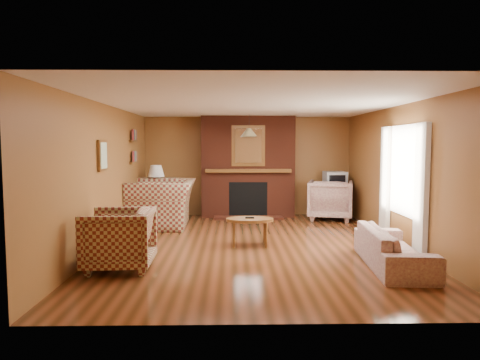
{
  "coord_description": "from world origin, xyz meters",
  "views": [
    {
      "loc": [
        -0.38,
        -7.22,
        1.72
      ],
      "look_at": [
        -0.23,
        0.6,
        1.08
      ],
      "focal_mm": 32.0,
      "sensor_mm": 36.0,
      "label": 1
    }
  ],
  "objects_px": {
    "floral_sofa": "(393,248)",
    "crt_tv": "(335,181)",
    "floral_armchair": "(330,200)",
    "tv_stand": "(334,204)",
    "plaid_armchair": "(119,239)",
    "table_lamp": "(156,177)",
    "fireplace": "(248,167)",
    "coffee_table": "(250,222)",
    "side_table": "(157,206)",
    "plaid_loveseat": "(163,203)"
  },
  "relations": [
    {
      "from": "floral_sofa",
      "to": "tv_stand",
      "type": "height_order",
      "value": "tv_stand"
    },
    {
      "from": "tv_stand",
      "to": "crt_tv",
      "type": "relative_size",
      "value": 1.28
    },
    {
      "from": "plaid_armchair",
      "to": "table_lamp",
      "type": "height_order",
      "value": "table_lamp"
    },
    {
      "from": "table_lamp",
      "to": "crt_tv",
      "type": "bearing_deg",
      "value": 4.74
    },
    {
      "from": "plaid_loveseat",
      "to": "crt_tv",
      "type": "bearing_deg",
      "value": 103.43
    },
    {
      "from": "plaid_loveseat",
      "to": "coffee_table",
      "type": "xyz_separation_m",
      "value": [
        1.77,
        -1.81,
        -0.08
      ]
    },
    {
      "from": "plaid_armchair",
      "to": "coffee_table",
      "type": "height_order",
      "value": "plaid_armchair"
    },
    {
      "from": "floral_armchair",
      "to": "side_table",
      "type": "bearing_deg",
      "value": 16.66
    },
    {
      "from": "crt_tv",
      "to": "plaid_armchair",
      "type": "bearing_deg",
      "value": -133.89
    },
    {
      "from": "fireplace",
      "to": "coffee_table",
      "type": "distance_m",
      "value": 3.12
    },
    {
      "from": "plaid_armchair",
      "to": "floral_armchair",
      "type": "bearing_deg",
      "value": 133.41
    },
    {
      "from": "fireplace",
      "to": "side_table",
      "type": "relative_size",
      "value": 3.7
    },
    {
      "from": "floral_sofa",
      "to": "crt_tv",
      "type": "bearing_deg",
      "value": 2.52
    },
    {
      "from": "fireplace",
      "to": "tv_stand",
      "type": "height_order",
      "value": "fireplace"
    },
    {
      "from": "plaid_loveseat",
      "to": "floral_armchair",
      "type": "bearing_deg",
      "value": 100.55
    },
    {
      "from": "plaid_armchair",
      "to": "floral_armchair",
      "type": "distance_m",
      "value": 5.49
    },
    {
      "from": "tv_stand",
      "to": "side_table",
      "type": "bearing_deg",
      "value": -173.11
    },
    {
      "from": "floral_sofa",
      "to": "crt_tv",
      "type": "height_order",
      "value": "crt_tv"
    },
    {
      "from": "side_table",
      "to": "floral_sofa",
      "type": "bearing_deg",
      "value": -43.3
    },
    {
      "from": "plaid_loveseat",
      "to": "crt_tv",
      "type": "xyz_separation_m",
      "value": [
        3.9,
        1.03,
        0.38
      ]
    },
    {
      "from": "floral_armchair",
      "to": "tv_stand",
      "type": "relative_size",
      "value": 1.56
    },
    {
      "from": "plaid_loveseat",
      "to": "floral_sofa",
      "type": "bearing_deg",
      "value": 49.22
    },
    {
      "from": "coffee_table",
      "to": "crt_tv",
      "type": "relative_size",
      "value": 1.61
    },
    {
      "from": "floral_sofa",
      "to": "side_table",
      "type": "distance_m",
      "value": 5.5
    },
    {
      "from": "side_table",
      "to": "coffee_table",
      "type": "bearing_deg",
      "value": -50.94
    },
    {
      "from": "table_lamp",
      "to": "side_table",
      "type": "bearing_deg",
      "value": 0.0
    },
    {
      "from": "fireplace",
      "to": "crt_tv",
      "type": "height_order",
      "value": "fireplace"
    },
    {
      "from": "fireplace",
      "to": "floral_armchair",
      "type": "relative_size",
      "value": 2.39
    },
    {
      "from": "table_lamp",
      "to": "crt_tv",
      "type": "relative_size",
      "value": 1.23
    },
    {
      "from": "plaid_armchair",
      "to": "coffee_table",
      "type": "relative_size",
      "value": 1.15
    },
    {
      "from": "side_table",
      "to": "crt_tv",
      "type": "distance_m",
      "value": 4.2
    },
    {
      "from": "floral_sofa",
      "to": "coffee_table",
      "type": "distance_m",
      "value": 2.36
    },
    {
      "from": "table_lamp",
      "to": "crt_tv",
      "type": "height_order",
      "value": "table_lamp"
    },
    {
      "from": "coffee_table",
      "to": "floral_sofa",
      "type": "bearing_deg",
      "value": -32.9
    },
    {
      "from": "table_lamp",
      "to": "tv_stand",
      "type": "relative_size",
      "value": 0.96
    },
    {
      "from": "coffee_table",
      "to": "table_lamp",
      "type": "relative_size",
      "value": 1.31
    },
    {
      "from": "table_lamp",
      "to": "crt_tv",
      "type": "xyz_separation_m",
      "value": [
        4.15,
        0.34,
        -0.12
      ]
    },
    {
      "from": "plaid_loveseat",
      "to": "plaid_armchair",
      "type": "bearing_deg",
      "value": -3.15
    },
    {
      "from": "side_table",
      "to": "crt_tv",
      "type": "xyz_separation_m",
      "value": [
        4.15,
        0.34,
        0.54
      ]
    },
    {
      "from": "plaid_loveseat",
      "to": "table_lamp",
      "type": "relative_size",
      "value": 2.46
    },
    {
      "from": "fireplace",
      "to": "crt_tv",
      "type": "xyz_separation_m",
      "value": [
        2.05,
        -0.19,
        -0.31
      ]
    },
    {
      "from": "fireplace",
      "to": "table_lamp",
      "type": "bearing_deg",
      "value": -165.71
    },
    {
      "from": "floral_armchair",
      "to": "side_table",
      "type": "height_order",
      "value": "floral_armchair"
    },
    {
      "from": "plaid_armchair",
      "to": "crt_tv",
      "type": "xyz_separation_m",
      "value": [
        4.0,
        4.16,
        0.45
      ]
    },
    {
      "from": "plaid_loveseat",
      "to": "plaid_armchair",
      "type": "xyz_separation_m",
      "value": [
        -0.1,
        -3.13,
        -0.07
      ]
    },
    {
      "from": "floral_armchair",
      "to": "coffee_table",
      "type": "height_order",
      "value": "floral_armchair"
    },
    {
      "from": "plaid_loveseat",
      "to": "plaid_armchair",
      "type": "distance_m",
      "value": 3.13
    },
    {
      "from": "floral_armchair",
      "to": "tv_stand",
      "type": "bearing_deg",
      "value": -107.2
    },
    {
      "from": "coffee_table",
      "to": "side_table",
      "type": "relative_size",
      "value": 1.24
    },
    {
      "from": "plaid_armchair",
      "to": "crt_tv",
      "type": "bearing_deg",
      "value": 133.98
    }
  ]
}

